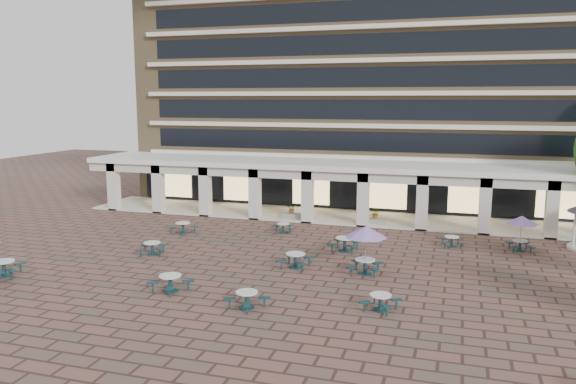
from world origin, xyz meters
name	(u,v)px	position (x,y,z in m)	size (l,w,h in m)	color
ground	(285,272)	(0.00, 0.00, 0.00)	(120.00, 120.00, 0.00)	brown
apartment_building	(367,63)	(0.00, 25.47, 12.60)	(40.00, 15.50, 25.20)	#8E7550
retail_arcade	(342,180)	(0.00, 14.80, 3.00)	(42.00, 6.60, 4.40)	white
picnic_table_0	(4,267)	(-14.00, -4.99, 0.50)	(2.27, 2.27, 0.83)	#133A3A
picnic_table_1	(170,282)	(-4.43, -4.54, 0.49)	(2.18, 2.18, 0.82)	#133A3A
picnic_table_2	(247,298)	(-0.08, -5.49, 0.45)	(2.07, 2.07, 0.76)	#133A3A
picnic_table_5	(295,259)	(0.29, 0.97, 0.49)	(1.91, 1.91, 0.82)	#133A3A
picnic_table_6	(366,234)	(4.17, 0.99, 2.21)	(2.26, 2.26, 2.61)	#133A3A
picnic_table_7	(380,301)	(5.68, -4.02, 0.43)	(1.91, 1.91, 0.73)	#133A3A
picnic_table_8	(152,247)	(-8.68, 0.98, 0.46)	(2.04, 2.04, 0.76)	#133A3A
picnic_table_9	(283,227)	(-2.85, 8.66, 0.39)	(1.75, 1.75, 0.65)	#133A3A
picnic_table_10	(345,243)	(2.24, 5.14, 0.51)	(2.01, 2.01, 0.86)	#133A3A
picnic_table_11	(522,221)	(12.54, 8.33, 1.87)	(1.91, 1.91, 2.20)	#133A3A
picnic_table_12	(183,227)	(-9.47, 6.41, 0.46)	(2.03, 2.03, 0.77)	#133A3A
picnic_table_13	(452,241)	(8.50, 8.16, 0.40)	(1.68, 1.68, 0.67)	#133A3A
planter_left	(292,213)	(-3.49, 12.90, 0.50)	(1.50, 0.77, 1.25)	gray
planter_right	(375,218)	(2.98, 12.90, 0.55)	(1.50, 0.70, 1.32)	gray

